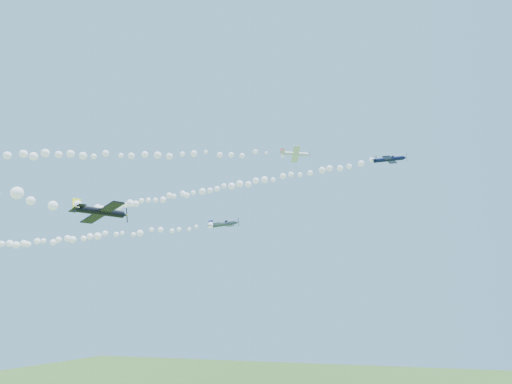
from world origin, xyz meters
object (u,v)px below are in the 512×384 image
(plane_white, at_px, (295,154))
(plane_grey, at_px, (224,224))
(plane_navy, at_px, (390,159))
(plane_black, at_px, (102,212))

(plane_white, distance_m, plane_grey, 20.16)
(plane_grey, bearing_deg, plane_white, 2.86)
(plane_navy, bearing_deg, plane_white, -145.82)
(plane_white, bearing_deg, plane_navy, 4.47)
(plane_grey, xyz_separation_m, plane_black, (-1.33, -35.90, -5.25))
(plane_navy, xyz_separation_m, plane_grey, (-32.97, -7.03, -12.59))
(plane_white, distance_m, plane_navy, 19.23)
(plane_navy, height_order, plane_grey, plane_navy)
(plane_navy, bearing_deg, plane_black, -117.56)
(plane_grey, relative_size, plane_black, 0.95)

